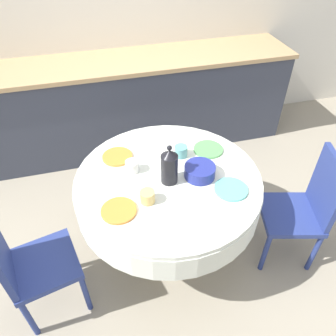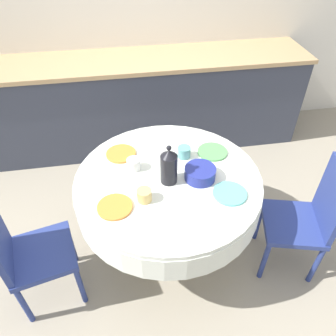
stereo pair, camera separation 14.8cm
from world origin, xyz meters
TOP-DOWN VIEW (x-y plane):
  - ground_plane at (0.00, 0.00)m, footprint 12.00×12.00m
  - wall_back at (0.00, 1.82)m, footprint 7.00×0.05m
  - kitchen_counter at (0.00, 1.48)m, footprint 3.24×0.64m
  - dining_table at (0.00, 0.00)m, footprint 1.21×1.21m
  - chair_left at (0.92, -0.24)m, footprint 0.49×0.49m
  - chair_right at (-0.93, -0.21)m, footprint 0.48×0.48m
  - plate_near_left at (-0.35, -0.21)m, footprint 0.21×0.21m
  - cup_near_left at (-0.17, -0.17)m, footprint 0.09×0.09m
  - plate_near_right at (0.34, -0.21)m, footprint 0.21×0.21m
  - cup_near_right at (0.24, -0.05)m, footprint 0.09×0.09m
  - plate_far_left at (-0.28, 0.29)m, footprint 0.21×0.21m
  - cup_far_left at (-0.21, 0.12)m, footprint 0.09×0.09m
  - plate_far_right at (0.35, 0.20)m, footprint 0.21×0.21m
  - cup_far_right at (0.14, 0.19)m, footprint 0.09×0.09m
  - coffee_carafe at (0.00, -0.03)m, footprint 0.11×0.11m
  - fruit_bowl at (0.20, -0.04)m, footprint 0.20×0.20m

SIDE VIEW (x-z plane):
  - ground_plane at x=0.00m, z-range 0.00..0.00m
  - kitchen_counter at x=0.00m, z-range 0.00..0.96m
  - chair_left at x=0.92m, z-range 0.04..0.95m
  - chair_right at x=-0.93m, z-range 0.04..0.95m
  - dining_table at x=0.00m, z-range 0.26..1.03m
  - plate_near_left at x=-0.35m, z-range 0.77..0.79m
  - plate_near_right at x=0.34m, z-range 0.77..0.79m
  - plate_far_left at x=-0.28m, z-range 0.77..0.79m
  - plate_far_right at x=0.35m, z-range 0.77..0.79m
  - cup_near_left at x=-0.17m, z-range 0.77..0.85m
  - cup_near_right at x=0.24m, z-range 0.77..0.85m
  - cup_far_left at x=-0.21m, z-range 0.77..0.85m
  - cup_far_right at x=0.14m, z-range 0.77..0.85m
  - fruit_bowl at x=0.20m, z-range 0.77..0.85m
  - coffee_carafe at x=0.00m, z-range 0.75..1.03m
  - wall_back at x=0.00m, z-range 0.00..2.60m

